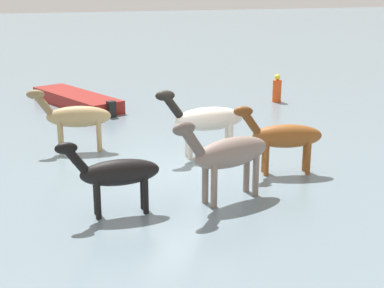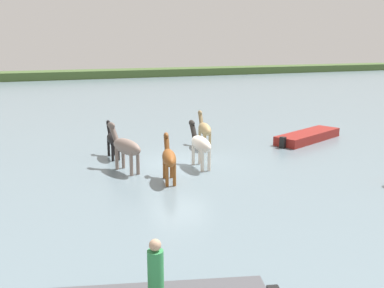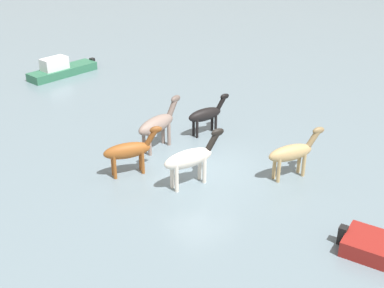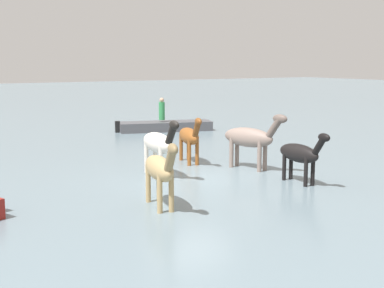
{
  "view_description": "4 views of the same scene",
  "coord_description": "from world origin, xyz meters",
  "px_view_note": "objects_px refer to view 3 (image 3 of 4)",
  "views": [
    {
      "loc": [
        -13.51,
        4.19,
        4.8
      ],
      "look_at": [
        -0.73,
        -0.08,
        0.83
      ],
      "focal_mm": 52.03,
      "sensor_mm": 36.0,
      "label": 1
    },
    {
      "loc": [
        -6.99,
        -18.25,
        5.45
      ],
      "look_at": [
        0.54,
        -0.24,
        0.92
      ],
      "focal_mm": 40.89,
      "sensor_mm": 36.0,
      "label": 2
    },
    {
      "loc": [
        13.47,
        -10.11,
        9.29
      ],
      "look_at": [
        -0.5,
        -0.06,
        0.94
      ],
      "focal_mm": 46.56,
      "sensor_mm": 36.0,
      "label": 3
    },
    {
      "loc": [
        8.47,
        14.18,
        3.75
      ],
      "look_at": [
        -0.18,
        -0.24,
        1.09
      ],
      "focal_mm": 49.55,
      "sensor_mm": 36.0,
      "label": 4
    }
  ],
  "objects_px": {
    "horse_dun_straggler": "(292,153)",
    "horse_chestnut_trailing": "(158,124)",
    "horse_lead": "(191,158)",
    "horse_pinto_flank": "(129,150)",
    "boat_skiff_near": "(61,71)",
    "horse_gray_outer": "(206,114)"
  },
  "relations": [
    {
      "from": "horse_dun_straggler",
      "to": "horse_chestnut_trailing",
      "type": "height_order",
      "value": "horse_chestnut_trailing"
    },
    {
      "from": "horse_lead",
      "to": "horse_pinto_flank",
      "type": "relative_size",
      "value": 1.09
    },
    {
      "from": "horse_lead",
      "to": "boat_skiff_near",
      "type": "relative_size",
      "value": 0.56
    },
    {
      "from": "horse_dun_straggler",
      "to": "boat_skiff_near",
      "type": "height_order",
      "value": "horse_dun_straggler"
    },
    {
      "from": "horse_gray_outer",
      "to": "horse_chestnut_trailing",
      "type": "height_order",
      "value": "horse_chestnut_trailing"
    },
    {
      "from": "horse_gray_outer",
      "to": "boat_skiff_near",
      "type": "xyz_separation_m",
      "value": [
        -11.65,
        -1.98,
        -0.62
      ]
    },
    {
      "from": "horse_lead",
      "to": "horse_pinto_flank",
      "type": "xyz_separation_m",
      "value": [
        -1.99,
        -1.39,
        -0.09
      ]
    },
    {
      "from": "horse_pinto_flank",
      "to": "boat_skiff_near",
      "type": "height_order",
      "value": "horse_pinto_flank"
    },
    {
      "from": "horse_lead",
      "to": "boat_skiff_near",
      "type": "distance_m",
      "value": 14.95
    },
    {
      "from": "horse_dun_straggler",
      "to": "horse_pinto_flank",
      "type": "distance_m",
      "value": 6.04
    },
    {
      "from": "boat_skiff_near",
      "to": "horse_dun_straggler",
      "type": "bearing_deg",
      "value": 85.35
    },
    {
      "from": "horse_chestnut_trailing",
      "to": "horse_pinto_flank",
      "type": "relative_size",
      "value": 1.11
    },
    {
      "from": "horse_dun_straggler",
      "to": "horse_chestnut_trailing",
      "type": "bearing_deg",
      "value": 130.35
    },
    {
      "from": "horse_gray_outer",
      "to": "horse_chestnut_trailing",
      "type": "relative_size",
      "value": 0.84
    },
    {
      "from": "horse_gray_outer",
      "to": "boat_skiff_near",
      "type": "distance_m",
      "value": 11.83
    },
    {
      "from": "horse_dun_straggler",
      "to": "horse_lead",
      "type": "bearing_deg",
      "value": 164.45
    },
    {
      "from": "horse_pinto_flank",
      "to": "boat_skiff_near",
      "type": "xyz_separation_m",
      "value": [
        -12.9,
        2.57,
        -0.68
      ]
    },
    {
      "from": "horse_gray_outer",
      "to": "horse_pinto_flank",
      "type": "relative_size",
      "value": 0.93
    },
    {
      "from": "horse_gray_outer",
      "to": "horse_dun_straggler",
      "type": "bearing_deg",
      "value": -85.87
    },
    {
      "from": "horse_chestnut_trailing",
      "to": "horse_pinto_flank",
      "type": "distance_m",
      "value": 2.39
    },
    {
      "from": "horse_gray_outer",
      "to": "boat_skiff_near",
      "type": "bearing_deg",
      "value": 101.25
    },
    {
      "from": "horse_lead",
      "to": "horse_gray_outer",
      "type": "bearing_deg",
      "value": 48.99
    }
  ]
}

